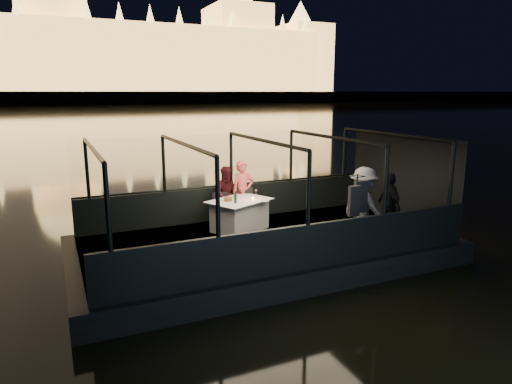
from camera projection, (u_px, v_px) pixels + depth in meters
name	position (u px, v px, depth m)	size (l,w,h in m)	color
river_water	(74.00, 114.00, 81.94)	(500.00, 500.00, 0.00)	black
boat_hull	(263.00, 260.00, 10.72)	(8.60, 4.40, 1.00)	black
boat_deck	(263.00, 240.00, 10.61)	(8.00, 4.00, 0.04)	black
gunwale_port	(232.00, 202.00, 12.29)	(8.00, 0.08, 0.90)	black
gunwale_starboard	(307.00, 247.00, 8.73)	(8.00, 0.08, 0.90)	black
cabin_glass_port	(231.00, 160.00, 12.05)	(8.00, 0.02, 1.40)	#99B2B2
cabin_glass_starboard	(309.00, 188.00, 8.48)	(8.00, 0.02, 1.40)	#99B2B2
cabin_roof_glass	(263.00, 141.00, 10.11)	(8.00, 4.00, 0.02)	#99B2B2
end_wall_fore	(75.00, 209.00, 8.76)	(0.02, 4.00, 2.30)	black
end_wall_aft	(401.00, 178.00, 11.97)	(0.02, 4.00, 2.30)	black
canopy_ribs	(263.00, 191.00, 10.36)	(8.00, 4.00, 2.30)	black
embankment	(57.00, 99.00, 197.47)	(400.00, 140.00, 6.00)	#423D33
parliament_building	(52.00, 19.00, 160.30)	(220.00, 32.00, 60.00)	#F2D18C
dining_table_central	(239.00, 215.00, 11.25)	(1.45, 1.05, 0.77)	silver
chair_port_left	(222.00, 209.00, 11.59)	(0.39, 0.39, 0.84)	black
chair_port_right	(248.00, 207.00, 11.80)	(0.43, 0.43, 0.91)	black
coat_stand	(356.00, 209.00, 9.74)	(0.46, 0.37, 1.67)	black
person_woman_coral	(243.00, 193.00, 11.97)	(0.58, 0.38, 1.60)	#F55D59
person_man_maroon	(228.00, 195.00, 11.80)	(0.72, 0.56, 1.49)	#3E1117
passenger_stripe	(364.00, 206.00, 10.23)	(1.13, 0.63, 1.74)	silver
passenger_dark	(389.00, 202.00, 10.57)	(0.91, 0.38, 1.55)	black
wine_bottle	(235.00, 197.00, 10.82)	(0.06, 0.06, 0.29)	#153B1D
bread_basket	(228.00, 199.00, 11.08)	(0.20, 0.20, 0.08)	brown
amber_candle	(253.00, 199.00, 11.10)	(0.06, 0.06, 0.08)	#FF923F
plate_near	(265.00, 201.00, 11.04)	(0.21, 0.21, 0.01)	silver
plate_far	(235.00, 200.00, 11.15)	(0.26, 0.26, 0.02)	white
wine_glass_white	(234.00, 199.00, 10.83)	(0.07, 0.07, 0.20)	silver
wine_glass_red	(256.00, 194.00, 11.41)	(0.07, 0.07, 0.20)	white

